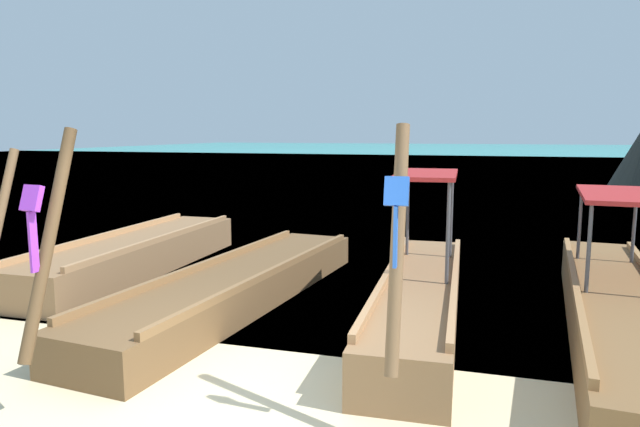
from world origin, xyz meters
name	(u,v)px	position (x,y,z in m)	size (l,w,h in m)	color
ground	(227,397)	(0.00, 0.00, 0.00)	(120.00, 120.00, 0.00)	beige
sea_water	(465,155)	(0.00, 61.31, 0.00)	(120.00, 120.00, 0.00)	teal
longtail_boat_orange_ribbon	(135,255)	(-3.89, 4.22, 0.33)	(1.28, 6.25, 2.40)	olive
longtail_boat_violet_ribbon	(237,286)	(-1.20, 2.90, 0.28)	(1.95, 7.17, 2.67)	brown
longtail_boat_blue_ribbon	(420,296)	(1.58, 2.87, 0.37)	(1.20, 6.19, 2.70)	olive
longtail_boat_green_ribbon	(617,311)	(4.05, 2.86, 0.37)	(1.71, 7.29, 2.50)	brown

